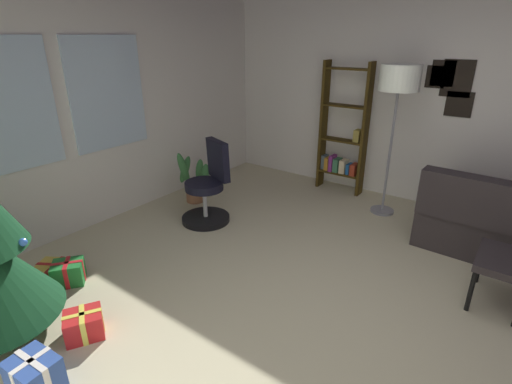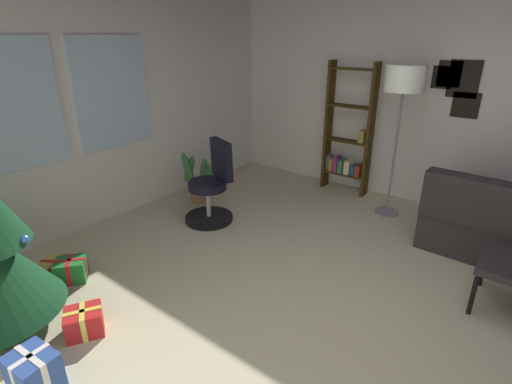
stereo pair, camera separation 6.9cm
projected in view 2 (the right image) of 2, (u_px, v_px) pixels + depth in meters
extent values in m
cube|color=#C1BA93|center=(354.00, 324.00, 3.00)|extent=(5.25, 6.16, 0.10)
cube|color=silver|center=(101.00, 106.00, 4.25)|extent=(5.25, 0.10, 2.63)
cube|color=silver|center=(11.00, 106.00, 3.49)|extent=(0.90, 0.03, 1.20)
cube|color=silver|center=(113.00, 93.00, 4.26)|extent=(0.90, 0.03, 1.20)
cube|color=silver|center=(463.00, 103.00, 4.45)|extent=(0.10, 6.16, 2.63)
cube|color=black|center=(464.00, 79.00, 4.32)|extent=(0.02, 0.33, 0.41)
cube|color=black|center=(442.00, 77.00, 4.44)|extent=(0.02, 0.22, 0.25)
cube|color=black|center=(466.00, 105.00, 4.38)|extent=(0.02, 0.29, 0.29)
cube|color=black|center=(450.00, 74.00, 4.39)|extent=(0.02, 0.26, 0.29)
cube|color=#282323|center=(441.00, 192.00, 4.11)|extent=(0.94, 0.17, 0.20)
cube|color=red|center=(477.00, 203.00, 3.66)|extent=(0.21, 0.42, 0.41)
cube|color=brown|center=(508.00, 210.00, 3.51)|extent=(0.24, 0.42, 0.42)
cube|color=#282323|center=(508.00, 264.00, 2.97)|extent=(0.53, 0.38, 0.06)
cylinder|color=black|center=(473.00, 294.00, 2.97)|extent=(0.04, 0.04, 0.36)
cylinder|color=black|center=(484.00, 267.00, 3.32)|extent=(0.04, 0.04, 0.36)
sphere|color=blue|center=(25.00, 239.00, 2.63)|extent=(0.06, 0.06, 0.06)
cube|color=red|center=(84.00, 322.00, 2.81)|extent=(0.33, 0.32, 0.19)
cube|color=#EAD84C|center=(84.00, 322.00, 2.81)|extent=(0.15, 0.22, 0.20)
cube|color=#EAD84C|center=(84.00, 322.00, 2.81)|extent=(0.25, 0.16, 0.20)
cube|color=#1E722D|center=(71.00, 270.00, 3.42)|extent=(0.33, 0.32, 0.20)
cube|color=red|center=(71.00, 270.00, 3.42)|extent=(0.17, 0.20, 0.21)
cube|color=red|center=(71.00, 270.00, 3.42)|extent=(0.22, 0.19, 0.21)
cube|color=gold|center=(59.00, 269.00, 3.50)|extent=(0.39, 0.42, 0.14)
cube|color=#B21919|center=(59.00, 269.00, 3.50)|extent=(0.21, 0.31, 0.15)
cube|color=#B21919|center=(59.00, 269.00, 3.50)|extent=(0.24, 0.17, 0.15)
cube|color=#2D4C99|center=(34.00, 373.00, 2.33)|extent=(0.25, 0.30, 0.27)
cube|color=silver|center=(34.00, 373.00, 2.33)|extent=(0.24, 0.06, 0.28)
cube|color=silver|center=(34.00, 373.00, 2.33)|extent=(0.06, 0.29, 0.28)
cylinder|color=black|center=(209.00, 218.00, 4.56)|extent=(0.56, 0.56, 0.06)
cylinder|color=#B2B2B7|center=(208.00, 201.00, 4.47)|extent=(0.05, 0.05, 0.39)
cylinder|color=black|center=(207.00, 185.00, 4.40)|extent=(0.44, 0.44, 0.09)
cube|color=black|center=(221.00, 159.00, 4.39)|extent=(0.23, 0.40, 0.46)
cube|color=#38290B|center=(370.00, 133.00, 4.95)|extent=(0.18, 0.04, 1.74)
cube|color=#38290B|center=(328.00, 127.00, 5.29)|extent=(0.18, 0.04, 1.74)
cube|color=#38290B|center=(344.00, 174.00, 5.36)|extent=(0.18, 0.56, 0.02)
cube|color=#38290B|center=(347.00, 141.00, 5.18)|extent=(0.18, 0.56, 0.02)
cube|color=#38290B|center=(351.00, 106.00, 5.01)|extent=(0.18, 0.56, 0.02)
cube|color=#38290B|center=(354.00, 69.00, 4.83)|extent=(0.18, 0.56, 0.02)
cube|color=maroon|center=(359.00, 170.00, 5.22)|extent=(0.17, 0.07, 0.15)
cube|color=#184E8E|center=(354.00, 169.00, 5.27)|extent=(0.15, 0.05, 0.14)
cube|color=beige|center=(348.00, 167.00, 5.30)|extent=(0.16, 0.08, 0.18)
cube|color=#336646|center=(342.00, 166.00, 5.35)|extent=(0.16, 0.07, 0.19)
cube|color=#772874|center=(337.00, 164.00, 5.39)|extent=(0.17, 0.05, 0.22)
cube|color=#AE721F|center=(333.00, 164.00, 5.44)|extent=(0.16, 0.06, 0.18)
cube|color=#475963|center=(329.00, 162.00, 5.48)|extent=(0.13, 0.07, 0.20)
cube|color=olive|center=(363.00, 136.00, 5.05)|extent=(0.14, 0.08, 0.16)
cylinder|color=slate|center=(386.00, 212.00, 4.75)|extent=(0.28, 0.28, 0.03)
cylinder|color=slate|center=(394.00, 155.00, 4.47)|extent=(0.03, 0.03, 1.44)
cylinder|color=white|center=(405.00, 78.00, 4.14)|extent=(0.44, 0.44, 0.28)
cylinder|color=brown|center=(199.00, 192.00, 5.08)|extent=(0.23, 0.23, 0.22)
ellipsoid|color=#316834|center=(189.00, 169.00, 5.05)|extent=(0.20, 0.17, 0.39)
ellipsoid|color=#316834|center=(204.00, 170.00, 5.14)|extent=(0.16, 0.15, 0.31)
ellipsoid|color=#316834|center=(209.00, 174.00, 5.01)|extent=(0.19, 0.14, 0.30)
ellipsoid|color=#316834|center=(188.00, 168.00, 4.99)|extent=(0.23, 0.17, 0.46)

